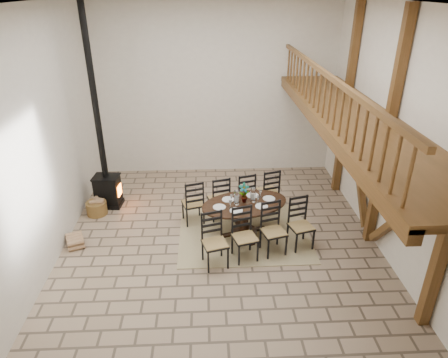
{
  "coord_description": "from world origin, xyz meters",
  "views": [
    {
      "loc": [
        -0.3,
        -7.45,
        5.28
      ],
      "look_at": [
        0.09,
        0.4,
        1.42
      ],
      "focal_mm": 32.0,
      "sensor_mm": 36.0,
      "label": 1
    }
  ],
  "objects_px": {
    "dining_table": "(244,219)",
    "log_stack": "(75,241)",
    "log_basket": "(97,207)",
    "wood_stove": "(104,167)"
  },
  "relations": [
    {
      "from": "dining_table",
      "to": "log_stack",
      "type": "bearing_deg",
      "value": 168.42
    },
    {
      "from": "dining_table",
      "to": "log_basket",
      "type": "distance_m",
      "value": 3.8
    },
    {
      "from": "wood_stove",
      "to": "log_stack",
      "type": "distance_m",
      "value": 2.09
    },
    {
      "from": "log_stack",
      "to": "log_basket",
      "type": "bearing_deg",
      "value": 83.28
    },
    {
      "from": "dining_table",
      "to": "log_stack",
      "type": "distance_m",
      "value": 3.83
    },
    {
      "from": "wood_stove",
      "to": "log_basket",
      "type": "relative_size",
      "value": 9.78
    },
    {
      "from": "dining_table",
      "to": "log_stack",
      "type": "height_order",
      "value": "dining_table"
    },
    {
      "from": "log_stack",
      "to": "wood_stove",
      "type": "bearing_deg",
      "value": 77.87
    },
    {
      "from": "wood_stove",
      "to": "log_stack",
      "type": "height_order",
      "value": "wood_stove"
    },
    {
      "from": "wood_stove",
      "to": "dining_table",
      "type": "bearing_deg",
      "value": -17.96
    }
  ]
}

